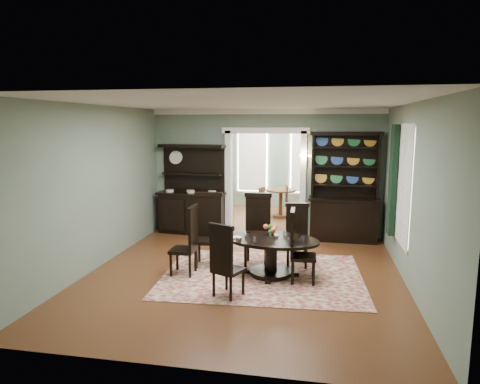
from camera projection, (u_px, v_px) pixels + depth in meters
The scene contains 19 objects.
room at pixel (244, 187), 7.38m from camera, with size 5.51×6.01×3.01m.
parlor at pixel (276, 163), 12.72m from camera, with size 3.51×3.50×3.01m.
doorway_trim at pixel (265, 168), 10.25m from camera, with size 2.08×0.25×2.57m.
right_window at pixel (398, 183), 7.75m from camera, with size 0.15×1.47×2.12m.
wall_sconce at pixel (305, 157), 9.88m from camera, with size 0.27×0.21×0.21m.
rug at pixel (262, 275), 7.57m from camera, with size 3.47×2.68×0.01m, color maroon.
dining_table at pixel (271, 250), 7.52m from camera, with size 1.83×1.78×0.67m.
centerpiece at pixel (271, 234), 7.55m from camera, with size 1.30×0.84×0.21m.
chair_far_left at pixel (208, 227), 8.11m from camera, with size 0.57×0.54×1.38m.
chair_far_mid at pixel (257, 227), 8.12m from camera, with size 0.53×0.49×1.36m.
chair_far_right at pixel (297, 233), 8.07m from camera, with size 0.47×0.45×1.18m.
chair_end_left at pixel (189, 239), 7.52m from camera, with size 0.44×0.48×1.25m.
chair_end_right at pixel (297, 244), 7.17m from camera, with size 0.45×0.48×1.25m.
chair_near at pixel (224, 259), 6.50m from camera, with size 0.57×0.56×1.18m.
sideboard at pixel (192, 202), 10.46m from camera, with size 1.69×0.74×2.17m.
welsh_dresser at pixel (344, 202), 9.76m from camera, with size 1.60×0.60×2.49m.
parlor_table at pixel (281, 199), 12.27m from camera, with size 0.87×0.87×0.80m.
parlor_chair_left at pixel (259, 202), 12.09m from camera, with size 0.43×0.42×0.90m.
parlor_chair_right at pixel (290, 200), 12.03m from camera, with size 0.44×0.43×0.98m.
Camera 1 is at (1.27, -7.15, 2.65)m, focal length 32.00 mm.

